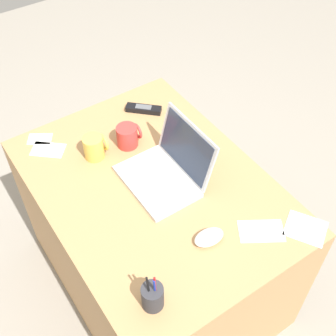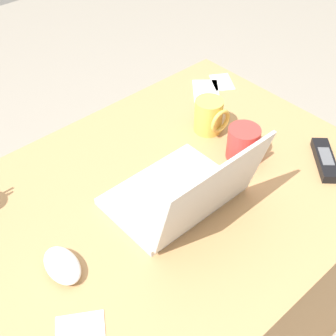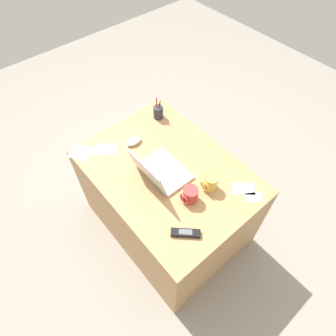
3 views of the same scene
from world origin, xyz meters
The scene contains 12 objects.
ground_plane centered at (0.00, 0.00, 0.00)m, with size 6.00×6.00×0.00m, color gray.
desk centered at (0.00, 0.00, 0.36)m, with size 1.11×0.81×0.72m, color tan.
laptop centered at (0.00, 0.06, 0.77)m, with size 0.32×0.27×0.22m.
computer_mouse centered at (0.32, 0.02, 0.74)m, with size 0.07×0.11×0.04m, color white.
coffee_mug_white centered at (-0.25, 0.04, 0.77)m, with size 0.09×0.10×0.09m.
coffee_mug_tall centered at (-0.26, -0.11, 0.77)m, with size 0.08×0.09×0.10m.
cordless_phone centered at (-0.39, 0.20, 0.73)m, with size 0.14×0.14×0.03m.
pen_holder centered at (0.41, -0.26, 0.77)m, with size 0.07×0.07×0.17m.
paper_note_near_laptop centered at (0.48, 0.34, 0.72)m, with size 0.14×0.12×0.00m, color white.
paper_note_left centered at (-0.40, -0.26, 0.72)m, with size 0.08×0.13×0.00m, color white.
paper_note_right centered at (0.40, 0.20, 0.72)m, with size 0.09×0.16×0.00m, color white.
paper_note_front centered at (-0.48, -0.26, 0.72)m, with size 0.07×0.10×0.00m, color white.
Camera 1 is at (0.96, -0.58, 2.04)m, focal length 48.11 mm.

